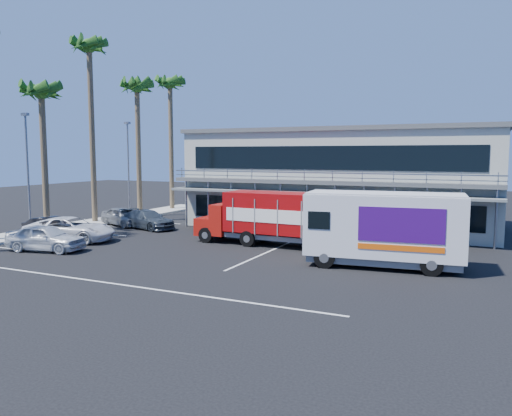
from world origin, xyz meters
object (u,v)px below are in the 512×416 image
at_px(red_truck, 275,217).
at_px(white_van, 384,228).
at_px(parked_car_b, 52,228).
at_px(parked_car_a, 46,238).

xyz_separation_m(red_truck, white_van, (6.93, -3.02, 0.17)).
height_order(white_van, parked_car_b, white_van).
bearing_deg(parked_car_a, white_van, -88.77).
distance_m(red_truck, parked_car_a, 13.19).
bearing_deg(white_van, parked_car_a, -173.77).
bearing_deg(red_truck, parked_car_a, -146.05).
xyz_separation_m(red_truck, parked_car_a, (-11.12, -7.02, -0.99)).
bearing_deg(parked_car_b, red_truck, -70.43).
bearing_deg(red_truck, white_van, -21.86).
distance_m(white_van, parked_car_b, 21.10).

